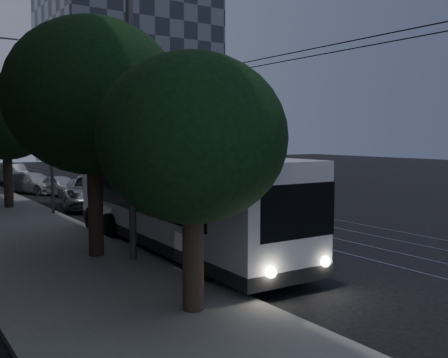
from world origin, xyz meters
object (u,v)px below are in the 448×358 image
car_white_a (61,185)px  streetlamp_near (144,46)px  car_white_c (13,174)px  pickup_silver (93,191)px  car_white_b (34,183)px  trolleybus (173,199)px

car_white_a → streetlamp_near: streetlamp_near is taller
car_white_a → car_white_c: (-0.86, 9.46, 0.12)m
pickup_silver → car_white_c: size_ratio=1.32×
pickup_silver → streetlamp_near: bearing=-82.5°
car_white_b → car_white_c: (0.15, 7.00, 0.11)m
car_white_a → car_white_b: (-1.01, 2.46, 0.01)m
pickup_silver → car_white_b: bearing=117.1°
streetlamp_near → trolleybus: bearing=37.2°
trolleybus → pickup_silver: size_ratio=2.00×
pickup_silver → car_white_c: bearing=113.3°
pickup_silver → car_white_a: bearing=110.1°
car_white_a → car_white_b: car_white_b is taller
car_white_b → streetlamp_near: streetlamp_near is taller
car_white_c → car_white_a: bearing=-85.7°
trolleybus → car_white_b: bearing=91.2°
car_white_b → car_white_c: 7.00m
car_white_a → car_white_c: bearing=82.4°
car_white_a → streetlamp_near: size_ratio=0.36×
car_white_b → car_white_c: bearing=63.9°
car_white_a → trolleybus: bearing=-106.8°
car_white_c → streetlamp_near: size_ratio=0.44×
trolleybus → pickup_silver: bearing=85.5°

